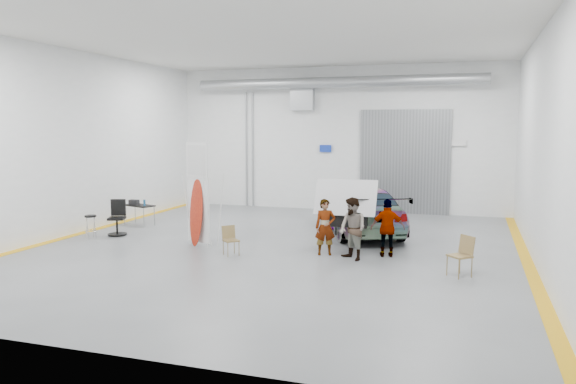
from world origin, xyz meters
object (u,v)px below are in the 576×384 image
(person_b, at_px, (353,229))
(folding_chair_far, at_px, (459,264))
(person_c, at_px, (388,228))
(folding_chair_near, at_px, (231,246))
(person_a, at_px, (325,227))
(shop_stool, at_px, (91,227))
(sedan_car, at_px, (361,210))
(surfboard_display, at_px, (200,202))
(office_chair, at_px, (118,220))
(work_table, at_px, (138,205))

(person_b, xyz_separation_m, folding_chair_far, (2.73, -0.85, -0.53))
(person_c, distance_m, folding_chair_near, 4.30)
(person_a, height_order, shop_stool, person_a)
(folding_chair_far, distance_m, shop_stool, 11.23)
(folding_chair_near, bearing_deg, shop_stool, 124.91)
(folding_chair_far, bearing_deg, person_b, -151.23)
(sedan_car, relative_size, person_a, 3.43)
(surfboard_display, relative_size, folding_chair_near, 4.03)
(person_a, xyz_separation_m, surfboard_display, (-3.78, -0.06, 0.54))
(person_c, xyz_separation_m, folding_chair_near, (-4.10, -1.16, -0.54))
(person_b, bearing_deg, person_a, -163.93)
(person_a, height_order, folding_chair_near, person_a)
(folding_chair_far, bearing_deg, person_c, -172.35)
(person_c, relative_size, surfboard_display, 0.49)
(person_c, distance_m, surfboard_display, 5.49)
(shop_stool, relative_size, office_chair, 0.65)
(sedan_car, relative_size, person_b, 3.19)
(surfboard_display, distance_m, folding_chair_near, 1.89)
(sedan_car, distance_m, work_table, 7.97)
(folding_chair_far, bearing_deg, person_a, -152.57)
(surfboard_display, xyz_separation_m, shop_stool, (-3.82, -0.03, -0.95))
(person_a, height_order, office_chair, person_a)
(person_a, relative_size, surfboard_display, 0.48)
(folding_chair_near, bearing_deg, person_a, -27.42)
(sedan_car, distance_m, surfboard_display, 5.46)
(person_a, xyz_separation_m, folding_chair_near, (-2.44, -0.85, -0.53))
(person_b, distance_m, folding_chair_far, 2.91)
(folding_chair_near, height_order, shop_stool, folding_chair_near)
(person_a, height_order, person_b, person_b)
(person_a, xyz_separation_m, work_table, (-7.60, 2.54, -0.06))
(shop_stool, xyz_separation_m, work_table, (0.00, 2.64, 0.35))
(folding_chair_near, bearing_deg, person_b, -38.01)
(folding_chair_near, xyz_separation_m, folding_chair_far, (6.01, -0.35, 0.05))
(work_table, bearing_deg, person_a, -18.51)
(shop_stool, bearing_deg, person_b, -1.74)
(person_a, height_order, work_table, person_a)
(shop_stool, bearing_deg, sedan_car, 24.48)
(shop_stool, bearing_deg, folding_chair_near, -8.36)
(sedan_car, bearing_deg, work_table, -16.82)
(folding_chair_near, bearing_deg, person_c, -30.92)
(person_a, distance_m, shop_stool, 7.61)
(person_a, height_order, folding_chair_far, person_a)
(surfboard_display, bearing_deg, person_a, 21.95)
(work_table, xyz_separation_m, office_chair, (0.49, -1.90, -0.22))
(person_b, distance_m, folding_chair_near, 3.36)
(person_c, height_order, folding_chair_far, person_c)
(sedan_car, distance_m, person_a, 3.52)
(person_b, xyz_separation_m, work_table, (-8.43, 2.90, -0.11))
(shop_stool, bearing_deg, surfboard_display, 0.47)
(folding_chair_far, relative_size, work_table, 0.77)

